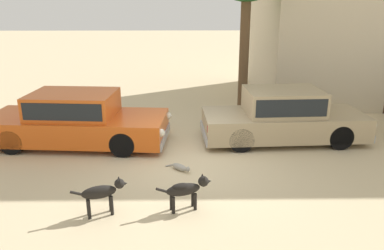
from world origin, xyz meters
name	(u,v)px	position (x,y,z in m)	size (l,w,h in m)	color
ground_plane	(188,164)	(0.00, 0.00, 0.00)	(80.00, 80.00, 0.00)	#CCB78E
parked_sedan_nearest	(76,119)	(-2.92, 1.41, 0.69)	(4.88, 2.14, 1.39)	#D15619
parked_sedan_second	(283,116)	(2.56, 1.58, 0.69)	(4.48, 1.91, 1.41)	tan
stray_dog_spotted	(103,192)	(-1.51, -2.14, 0.43)	(0.96, 0.41, 0.67)	black
stray_dog_tan	(187,189)	(-0.03, -1.99, 0.41)	(1.02, 0.40, 0.64)	black
stray_cat	(180,167)	(-0.17, -0.33, 0.08)	(0.56, 0.50, 0.16)	gray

